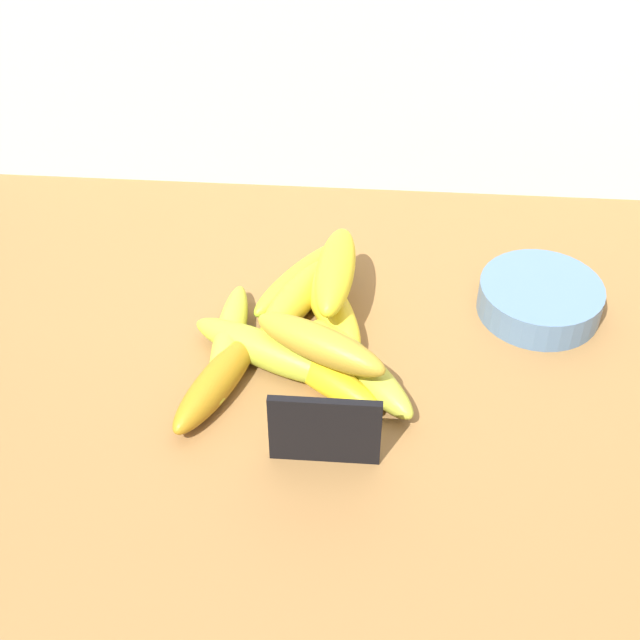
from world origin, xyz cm
name	(u,v)px	position (x,y,z in cm)	size (l,w,h in cm)	color
counter_top	(337,383)	(0.00, 0.00, 1.50)	(110.00, 76.00, 3.00)	olive
chalkboard_sign	(325,432)	(-0.57, -12.15, 6.86)	(11.00, 1.80, 8.40)	black
fruit_bowl	(540,298)	(23.38, 12.48, 4.94)	(14.57, 14.57, 3.89)	slate
banana_0	(217,382)	(-12.70, -4.23, 4.93)	(16.06, 3.86, 3.86)	#A67518
banana_1	(360,367)	(2.47, -0.83, 4.99)	(17.95, 3.98, 3.98)	#A8AF35
banana_2	(267,351)	(-7.87, 0.86, 5.05)	(19.13, 4.09, 4.09)	#A4B630
banana_3	(298,297)	(-5.37, 10.33, 5.12)	(15.93, 4.23, 4.23)	gold
banana_4	(303,277)	(-5.10, 14.47, 4.89)	(18.04, 3.77, 3.77)	#98BF27
banana_5	(330,306)	(-1.40, 8.99, 5.16)	(17.08, 4.33, 4.33)	yellow
banana_6	(321,373)	(-1.65, -2.02, 4.88)	(16.29, 3.75, 3.75)	yellow
banana_7	(229,342)	(-12.41, 2.35, 4.74)	(19.65, 3.48, 3.48)	gold
banana_8	(320,344)	(-1.84, -1.54, 8.74)	(15.82, 3.97, 3.97)	#B08B29
banana_9	(335,271)	(-0.91, 10.09, 9.51)	(15.84, 4.38, 4.38)	yellow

